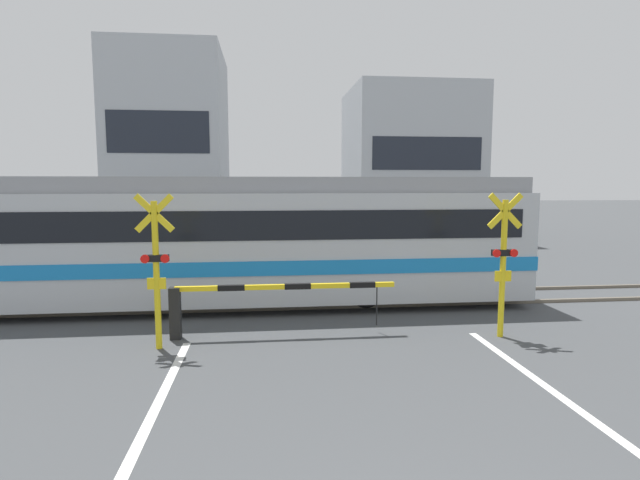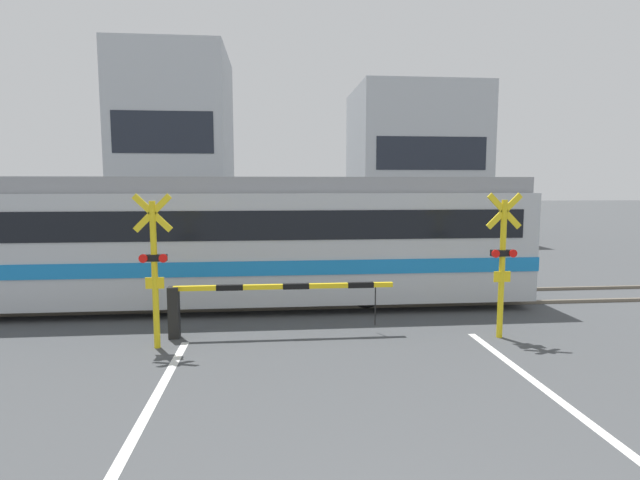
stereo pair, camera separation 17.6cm
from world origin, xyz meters
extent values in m
cube|color=#6B6051|center=(0.00, 9.49, 0.04)|extent=(50.00, 0.10, 0.08)
cube|color=#6B6051|center=(0.00, 10.93, 0.04)|extent=(50.00, 0.10, 0.08)
cube|color=#B7BCC1|center=(-5.20, 10.21, 1.47)|extent=(20.23, 2.77, 2.48)
cube|color=gray|center=(-5.20, 10.21, 2.89)|extent=(20.03, 2.44, 0.36)
cube|color=#197AC6|center=(-5.20, 10.21, 1.10)|extent=(20.26, 2.83, 0.32)
cube|color=black|center=(-5.20, 10.21, 2.03)|extent=(19.43, 2.82, 0.64)
cylinder|color=black|center=(1.07, 9.49, 0.38)|extent=(0.76, 0.12, 0.76)
cylinder|color=black|center=(1.07, 10.93, 0.38)|extent=(0.76, 0.12, 0.76)
cube|color=black|center=(-2.98, 7.55, 0.49)|extent=(0.20, 0.20, 0.99)
cube|color=yellow|center=(-0.88, 7.55, 0.96)|extent=(4.20, 0.09, 0.09)
cube|color=black|center=(-1.93, 7.55, 0.96)|extent=(0.50, 0.10, 0.10)
cube|color=black|center=(-0.67, 7.55, 0.96)|extent=(0.50, 0.10, 0.10)
cube|color=black|center=(0.59, 7.55, 0.96)|extent=(0.50, 0.10, 0.10)
cylinder|color=black|center=(0.88, 7.55, 0.53)|extent=(0.02, 0.02, 0.76)
cube|color=black|center=(2.98, 13.18, 0.49)|extent=(0.20, 0.20, 0.99)
cube|color=yellow|center=(0.88, 13.18, 0.96)|extent=(4.20, 0.09, 0.09)
cube|color=black|center=(1.93, 13.18, 0.96)|extent=(0.50, 0.10, 0.10)
cube|color=black|center=(0.67, 13.18, 0.96)|extent=(0.50, 0.10, 0.10)
cube|color=black|center=(-0.59, 13.18, 0.96)|extent=(0.50, 0.10, 0.10)
cylinder|color=black|center=(-0.88, 13.18, 0.53)|extent=(0.02, 0.02, 0.76)
cylinder|color=yellow|center=(-3.18, 7.01, 1.31)|extent=(0.11, 0.11, 2.62)
cube|color=yellow|center=(-3.18, 7.01, 2.41)|extent=(0.68, 0.04, 0.68)
cube|color=yellow|center=(-3.18, 7.01, 2.41)|extent=(0.68, 0.04, 0.68)
cube|color=black|center=(-3.18, 7.01, 1.63)|extent=(0.44, 0.12, 0.12)
cylinder|color=red|center=(-3.35, 6.93, 1.63)|extent=(0.15, 0.03, 0.15)
cylinder|color=red|center=(-3.01, 6.93, 1.63)|extent=(0.15, 0.03, 0.15)
cube|color=yellow|center=(-3.18, 6.99, 1.18)|extent=(0.32, 0.03, 0.20)
cylinder|color=yellow|center=(3.18, 7.01, 1.31)|extent=(0.11, 0.11, 2.62)
cube|color=yellow|center=(3.18, 7.01, 2.41)|extent=(0.68, 0.04, 0.68)
cube|color=yellow|center=(3.18, 7.01, 2.41)|extent=(0.68, 0.04, 0.68)
cube|color=black|center=(3.18, 7.01, 1.63)|extent=(0.44, 0.12, 0.12)
cylinder|color=red|center=(3.01, 6.93, 1.63)|extent=(0.15, 0.03, 0.15)
cylinder|color=red|center=(3.35, 6.93, 1.63)|extent=(0.15, 0.03, 0.15)
cube|color=yellow|center=(3.18, 6.99, 1.18)|extent=(0.32, 0.03, 0.20)
cylinder|color=brown|center=(0.99, 14.92, 0.38)|extent=(0.13, 0.13, 0.75)
cylinder|color=brown|center=(1.13, 14.92, 0.38)|extent=(0.13, 0.13, 0.75)
cube|color=maroon|center=(1.06, 14.92, 1.05)|extent=(0.38, 0.22, 0.59)
sphere|color=tan|center=(1.06, 14.92, 1.45)|extent=(0.20, 0.20, 0.20)
cube|color=#B2B7BC|center=(-6.05, 24.96, 4.77)|extent=(5.43, 6.29, 9.55)
cube|color=#1E232D|center=(-6.05, 21.80, 5.25)|extent=(4.56, 0.03, 1.91)
cube|color=#B2B7BC|center=(6.56, 24.96, 3.97)|extent=(6.46, 6.29, 7.95)
cube|color=#1E232D|center=(6.56, 21.80, 4.37)|extent=(5.43, 0.03, 1.59)
camera|label=1|loc=(-1.28, -1.86, 2.92)|focal=28.00mm
camera|label=2|loc=(-1.11, -1.88, 2.92)|focal=28.00mm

